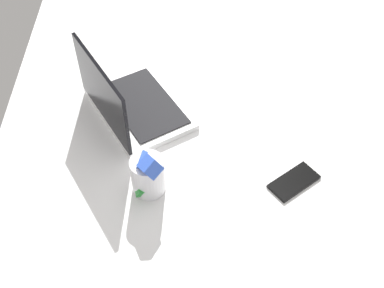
# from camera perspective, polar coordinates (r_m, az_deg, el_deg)

# --- Properties ---
(bed_mattress) EXTENTS (1.80, 1.40, 0.18)m
(bed_mattress) POSITION_cam_1_polar(r_m,az_deg,el_deg) (1.61, 4.34, 2.42)
(bed_mattress) COLOR white
(bed_mattress) RESTS_ON ground
(laptop) EXTENTS (0.40, 0.36, 0.23)m
(laptop) POSITION_cam_1_polar(r_m,az_deg,el_deg) (1.49, -7.30, 4.70)
(laptop) COLOR silver
(laptop) RESTS_ON bed_mattress
(snack_cup) EXTENTS (0.10, 0.09, 0.15)m
(snack_cup) POSITION_cam_1_polar(r_m,az_deg,el_deg) (1.28, -5.16, -3.58)
(snack_cup) COLOR silver
(snack_cup) RESTS_ON bed_mattress
(cell_phone) EXTENTS (0.14, 0.15, 0.01)m
(cell_phone) POSITION_cam_1_polar(r_m,az_deg,el_deg) (1.36, 11.83, -4.33)
(cell_phone) COLOR black
(cell_phone) RESTS_ON bed_mattress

